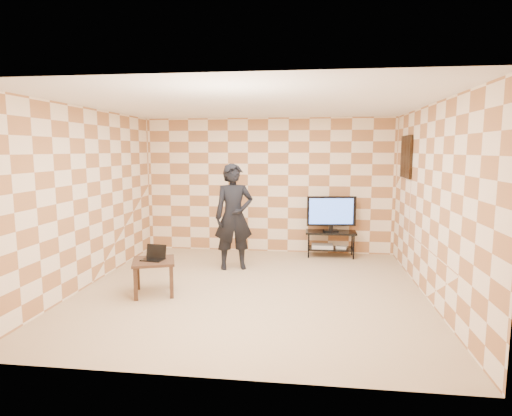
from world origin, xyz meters
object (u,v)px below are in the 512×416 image
(tv, at_px, (331,212))
(side_table, at_px, (154,266))
(tv_stand, at_px, (331,238))
(person, at_px, (234,217))

(tv, relative_size, side_table, 1.28)
(tv_stand, height_order, tv, tv)
(tv_stand, relative_size, tv, 1.02)
(tv_stand, bearing_deg, person, -148.15)
(tv_stand, distance_m, person, 2.10)
(tv, distance_m, side_table, 3.68)
(tv, height_order, person, person)
(tv, xyz_separation_m, person, (-1.72, -1.06, 0.04))
(side_table, bearing_deg, tv_stand, 44.08)
(tv_stand, xyz_separation_m, person, (-1.72, -1.07, 0.55))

